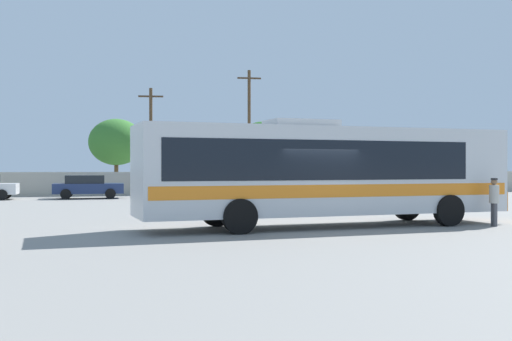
# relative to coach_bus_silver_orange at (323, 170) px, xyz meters

# --- Properties ---
(ground_plane) EXTENTS (300.00, 300.00, 0.00)m
(ground_plane) POSITION_rel_coach_bus_silver_orange_xyz_m (-0.53, 9.48, -1.86)
(ground_plane) COLOR gray
(perimeter_wall) EXTENTS (80.00, 0.30, 1.63)m
(perimeter_wall) POSITION_rel_coach_bus_silver_orange_xyz_m (-0.53, 24.10, -1.04)
(perimeter_wall) COLOR #B2AD9E
(perimeter_wall) RESTS_ON ground_plane
(coach_bus_silver_orange) EXTENTS (12.70, 3.93, 3.47)m
(coach_bus_silver_orange) POSITION_rel_coach_bus_silver_orange_xyz_m (0.00, 0.00, 0.00)
(coach_bus_silver_orange) COLOR silver
(coach_bus_silver_orange) RESTS_ON ground_plane
(attendant_by_bus_door) EXTENTS (0.36, 0.36, 1.59)m
(attendant_by_bus_door) POSITION_rel_coach_bus_silver_orange_xyz_m (5.55, -1.14, -0.95)
(attendant_by_bus_door) COLOR #4C4C51
(attendant_by_bus_door) RESTS_ON ground_plane
(parked_car_second_dark_blue) EXTENTS (4.25, 2.03, 1.45)m
(parked_car_second_dark_blue) POSITION_rel_coach_bus_silver_orange_xyz_m (-8.26, 20.39, -1.08)
(parked_car_second_dark_blue) COLOR navy
(parked_car_second_dark_blue) RESTS_ON ground_plane
(parked_car_third_grey) EXTENTS (4.19, 2.09, 1.50)m
(parked_car_third_grey) POSITION_rel_coach_bus_silver_orange_xyz_m (-1.90, 20.99, -1.07)
(parked_car_third_grey) COLOR slate
(parked_car_third_grey) RESTS_ON ground_plane
(utility_pole_near) EXTENTS (1.80, 0.35, 7.70)m
(utility_pole_near) POSITION_rel_coach_bus_silver_orange_xyz_m (-4.04, 26.01, 2.18)
(utility_pole_near) COLOR #4C3823
(utility_pole_near) RESTS_ON ground_plane
(utility_pole_far) EXTENTS (1.80, 0.24, 9.30)m
(utility_pole_far) POSITION_rel_coach_bus_silver_orange_xyz_m (3.33, 26.21, 2.98)
(utility_pole_far) COLOR #4C3823
(utility_pole_far) RESTS_ON ground_plane
(roadside_tree_midleft) EXTENTS (4.28, 4.28, 5.75)m
(roadside_tree_midleft) POSITION_rel_coach_bus_silver_orange_xyz_m (-6.48, 30.15, 2.06)
(roadside_tree_midleft) COLOR brown
(roadside_tree_midleft) RESTS_ON ground_plane
(roadside_tree_midright) EXTENTS (4.03, 4.03, 5.74)m
(roadside_tree_midright) POSITION_rel_coach_bus_silver_orange_xyz_m (5.38, 30.26, 2.16)
(roadside_tree_midright) COLOR brown
(roadside_tree_midright) RESTS_ON ground_plane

